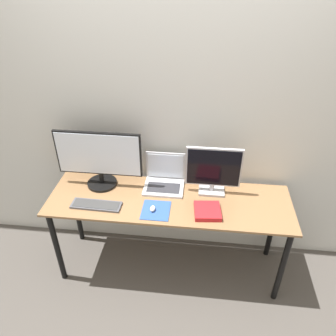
% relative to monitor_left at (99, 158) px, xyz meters
% --- Properties ---
extents(ground_plane, '(12.00, 12.00, 0.00)m').
position_rel_monitor_left_xyz_m(ground_plane, '(0.55, -0.41, -0.98)').
color(ground_plane, '#4C4742').
extents(wall_back, '(7.00, 0.05, 2.50)m').
position_rel_monitor_left_xyz_m(wall_back, '(0.55, 0.21, 0.27)').
color(wall_back, silver).
rests_on(wall_back, ground_plane).
extents(desk, '(1.82, 0.55, 0.73)m').
position_rel_monitor_left_xyz_m(desk, '(0.55, -0.14, -0.34)').
color(desk, olive).
rests_on(desk, ground_plane).
extents(monitor_left, '(0.66, 0.23, 0.46)m').
position_rel_monitor_left_xyz_m(monitor_left, '(0.00, 0.00, 0.00)').
color(monitor_left, black).
rests_on(monitor_left, desk).
extents(monitor_right, '(0.41, 0.14, 0.39)m').
position_rel_monitor_left_xyz_m(monitor_right, '(0.87, 0.00, -0.05)').
color(monitor_right, '#B2B2B7').
rests_on(monitor_right, desk).
extents(laptop, '(0.31, 0.25, 0.25)m').
position_rel_monitor_left_xyz_m(laptop, '(0.50, 0.05, -0.18)').
color(laptop, silver).
rests_on(laptop, desk).
extents(keyboard, '(0.37, 0.13, 0.02)m').
position_rel_monitor_left_xyz_m(keyboard, '(0.03, -0.27, -0.23)').
color(keyboard, '#4C4C51').
rests_on(keyboard, desk).
extents(mousepad, '(0.20, 0.22, 0.00)m').
position_rel_monitor_left_xyz_m(mousepad, '(0.47, -0.27, -0.24)').
color(mousepad, '#2D519E').
rests_on(mousepad, desk).
extents(mouse, '(0.04, 0.06, 0.03)m').
position_rel_monitor_left_xyz_m(mouse, '(0.45, -0.28, -0.22)').
color(mouse, silver).
rests_on(mouse, mousepad).
extents(book, '(0.20, 0.21, 0.03)m').
position_rel_monitor_left_xyz_m(book, '(0.84, -0.25, -0.23)').
color(book, red).
rests_on(book, desk).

